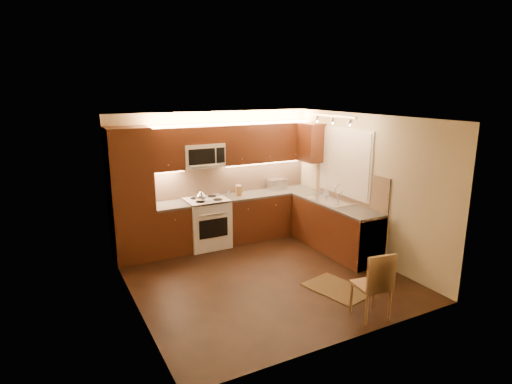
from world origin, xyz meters
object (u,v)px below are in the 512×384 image
knife_block (239,190)px  stove (207,223)px  toaster_oven (276,184)px  kettle (201,196)px  microwave (202,155)px  sink (331,197)px  dining_chair (371,284)px  soap_bottle (326,192)px

knife_block → stove: bearing=-161.3°
toaster_oven → knife_block: 0.92m
kettle → knife_block: (0.84, 0.18, -0.03)m
toaster_oven → microwave: bearing=178.0°
microwave → sink: (2.00, -1.26, -0.74)m
microwave → sink: 2.48m
sink → dining_chair: (-1.05, -2.25, -0.51)m
sink → kettle: (-2.15, 0.99, 0.06)m
stove → sink: 2.35m
stove → knife_block: 0.87m
toaster_oven → soap_bottle: 1.08m
toaster_oven → knife_block: (-0.91, -0.11, -0.01)m
microwave → stove: bearing=-90.0°
sink → soap_bottle: (0.17, 0.36, 0.01)m
stove → toaster_oven: bearing=5.5°
sink → knife_block: bearing=138.3°
microwave → kettle: bearing=-119.2°
toaster_oven → soap_bottle: size_ratio=2.22×
toaster_oven → soap_bottle: bearing=-61.0°
stove → toaster_oven: 1.69m
stove → microwave: microwave is taller
soap_bottle → dining_chair: (-1.21, -2.61, -0.52)m
sink → kettle: size_ratio=3.86×
microwave → knife_block: bearing=-7.4°
microwave → soap_bottle: 2.46m
sink → stove: bearing=150.6°
kettle → dining_chair: size_ratio=0.24×
toaster_oven → dining_chair: toaster_oven is taller
knife_block → soap_bottle: (1.48, -0.81, -0.02)m
kettle → stove: bearing=55.4°
toaster_oven → dining_chair: (-0.64, -3.53, -0.55)m
kettle → toaster_oven: kettle is taller
microwave → sink: bearing=-32.2°
microwave → knife_block: 1.00m
knife_block → soap_bottle: knife_block is taller
kettle → soap_bottle: bearing=-1.9°
sink → dining_chair: bearing=-114.9°
kettle → soap_bottle: 2.40m
sink → toaster_oven: size_ratio=2.36×
kettle → toaster_oven: size_ratio=0.61×
toaster_oven → stove: bearing=-177.2°
sink → soap_bottle: bearing=65.2°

